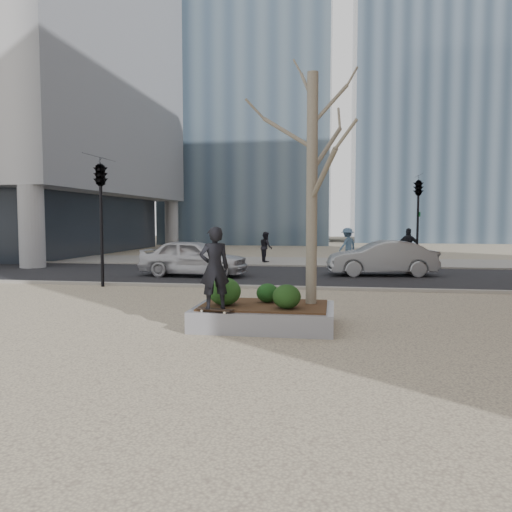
% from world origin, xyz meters
% --- Properties ---
extents(ground, '(120.00, 120.00, 0.00)m').
position_xyz_m(ground, '(0.00, 0.00, 0.00)').
color(ground, tan).
rests_on(ground, ground).
extents(street, '(60.00, 8.00, 0.02)m').
position_xyz_m(street, '(0.00, 10.00, 0.01)').
color(street, black).
rests_on(street, ground).
extents(far_sidewalk, '(60.00, 6.00, 0.02)m').
position_xyz_m(far_sidewalk, '(0.00, 17.00, 0.01)').
color(far_sidewalk, gray).
rests_on(far_sidewalk, ground).
extents(planter, '(3.00, 2.00, 0.45)m').
position_xyz_m(planter, '(1.00, 0.00, 0.23)').
color(planter, gray).
rests_on(planter, ground).
extents(planter_mulch, '(2.70, 1.70, 0.04)m').
position_xyz_m(planter_mulch, '(1.00, 0.00, 0.47)').
color(planter_mulch, '#382314').
rests_on(planter_mulch, planter).
extents(sycamore_tree, '(2.80, 2.80, 6.60)m').
position_xyz_m(sycamore_tree, '(2.00, 0.30, 3.79)').
color(sycamore_tree, gray).
rests_on(sycamore_tree, planter_mulch).
extents(shrub_left, '(0.71, 0.71, 0.60)m').
position_xyz_m(shrub_left, '(0.17, -0.24, 0.79)').
color(shrub_left, '#133D16').
rests_on(shrub_left, planter_mulch).
extents(shrub_middle, '(0.50, 0.50, 0.42)m').
position_xyz_m(shrub_middle, '(1.03, 0.27, 0.70)').
color(shrub_middle, '#144015').
rests_on(shrub_middle, planter_mulch).
extents(shrub_right, '(0.59, 0.59, 0.50)m').
position_xyz_m(shrub_right, '(1.53, -0.44, 0.74)').
color(shrub_right, '#103512').
rests_on(shrub_right, planter_mulch).
extents(skateboard, '(0.81, 0.39, 0.08)m').
position_xyz_m(skateboard, '(0.10, -0.88, 0.49)').
color(skateboard, black).
rests_on(skateboard, planter).
extents(skateboarder, '(0.72, 0.61, 1.67)m').
position_xyz_m(skateboarder, '(0.10, -0.88, 1.36)').
color(skateboarder, black).
rests_on(skateboarder, skateboard).
extents(police_car, '(4.58, 2.17, 1.51)m').
position_xyz_m(police_car, '(-3.22, 9.15, 0.78)').
color(police_car, silver).
rests_on(police_car, street).
extents(car_silver, '(4.57, 2.08, 1.45)m').
position_xyz_m(car_silver, '(4.44, 10.55, 0.75)').
color(car_silver, gray).
rests_on(car_silver, street).
extents(pedestrian_a, '(0.89, 0.98, 1.66)m').
position_xyz_m(pedestrian_a, '(-1.21, 16.35, 0.85)').
color(pedestrian_a, black).
rests_on(pedestrian_a, far_sidewalk).
extents(pedestrian_b, '(1.32, 1.37, 1.87)m').
position_xyz_m(pedestrian_b, '(3.21, 17.05, 0.96)').
color(pedestrian_b, '#46627E').
rests_on(pedestrian_b, far_sidewalk).
extents(pedestrian_c, '(1.20, 0.78, 1.89)m').
position_xyz_m(pedestrian_c, '(6.18, 15.20, 0.97)').
color(pedestrian_c, black).
rests_on(pedestrian_c, far_sidewalk).
extents(traffic_light_near, '(0.60, 2.48, 4.50)m').
position_xyz_m(traffic_light_near, '(-5.50, 5.60, 2.25)').
color(traffic_light_near, black).
rests_on(traffic_light_near, ground).
extents(traffic_light_far, '(0.60, 2.48, 4.50)m').
position_xyz_m(traffic_light_far, '(6.50, 14.60, 2.25)').
color(traffic_light_far, black).
rests_on(traffic_light_far, ground).
extents(building_glass_a, '(16.00, 16.00, 45.00)m').
position_xyz_m(building_glass_a, '(-6.00, 42.00, 22.50)').
color(building_glass_a, slate).
rests_on(building_glass_a, ground).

